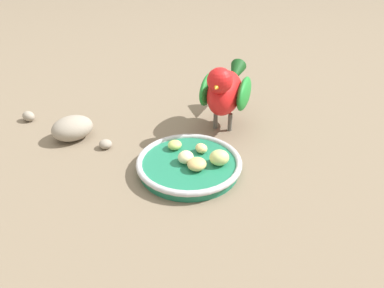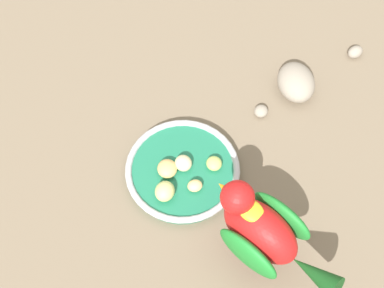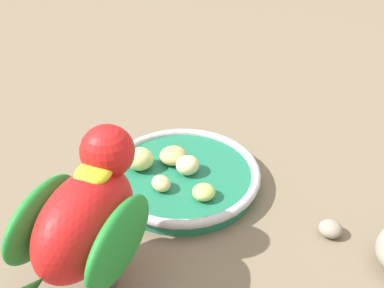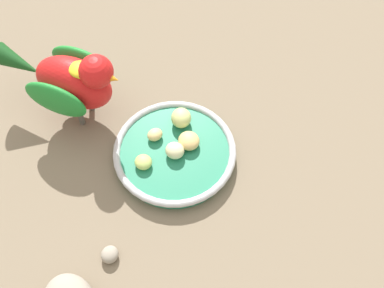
% 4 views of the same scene
% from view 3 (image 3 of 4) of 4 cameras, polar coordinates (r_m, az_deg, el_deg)
% --- Properties ---
extents(ground_plane, '(4.00, 4.00, 0.00)m').
position_cam_3_polar(ground_plane, '(0.57, -2.02, -5.66)').
color(ground_plane, '#756651').
extents(feeding_bowl, '(0.19, 0.19, 0.02)m').
position_cam_3_polar(feeding_bowl, '(0.57, -1.13, -3.93)').
color(feeding_bowl, '#1E7251').
rests_on(feeding_bowl, ground_plane).
extents(apple_piece_0, '(0.04, 0.04, 0.02)m').
position_cam_3_polar(apple_piece_0, '(0.52, 1.44, -5.85)').
color(apple_piece_0, '#B2CC66').
rests_on(apple_piece_0, feeding_bowl).
extents(apple_piece_1, '(0.04, 0.04, 0.02)m').
position_cam_3_polar(apple_piece_1, '(0.56, -0.54, -2.58)').
color(apple_piece_1, beige).
rests_on(apple_piece_1, feeding_bowl).
extents(apple_piece_2, '(0.03, 0.04, 0.03)m').
position_cam_3_polar(apple_piece_2, '(0.57, -6.39, -1.82)').
color(apple_piece_2, '#C6D17A').
rests_on(apple_piece_2, feeding_bowl).
extents(apple_piece_3, '(0.04, 0.04, 0.02)m').
position_cam_3_polar(apple_piece_3, '(0.58, -2.71, -1.43)').
color(apple_piece_3, tan).
rests_on(apple_piece_3, feeding_bowl).
extents(apple_piece_4, '(0.03, 0.03, 0.02)m').
position_cam_3_polar(apple_piece_4, '(0.54, -3.77, -4.79)').
color(apple_piece_4, '#E5C67F').
rests_on(apple_piece_4, feeding_bowl).
extents(parrot, '(0.20, 0.14, 0.15)m').
position_cam_3_polar(parrot, '(0.41, -13.19, -9.09)').
color(parrot, '#59544C').
rests_on(parrot, ground_plane).
extents(pebble_1, '(0.03, 0.03, 0.02)m').
position_cam_3_polar(pebble_1, '(0.53, 16.47, -9.84)').
color(pebble_1, gray).
rests_on(pebble_1, ground_plane).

